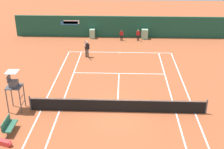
{
  "coord_description": "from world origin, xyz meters",
  "views": [
    {
      "loc": [
        0.33,
        -17.85,
        10.96
      ],
      "look_at": [
        -0.54,
        4.39,
        0.8
      ],
      "focal_mm": 48.58,
      "sensor_mm": 36.0,
      "label": 1
    }
  ],
  "objects": [
    {
      "name": "equipment_bag",
      "position": [
        -6.41,
        -3.9,
        0.16
      ],
      "size": [
        1.07,
        0.58,
        0.32
      ],
      "color": "#DB3838",
      "rests_on": "ground_plane"
    },
    {
      "name": "umpire_chair",
      "position": [
        -6.97,
        0.05,
        1.89
      ],
      "size": [
        1.0,
        1.0,
        2.87
      ],
      "rotation": [
        0.0,
        0.0,
        -1.57
      ],
      "color": "#47474C",
      "rests_on": "ground_plane"
    },
    {
      "name": "sponsor_back_wall",
      "position": [
        -0.0,
        16.96,
        1.21
      ],
      "size": [
        25.0,
        1.02,
        2.52
      ],
      "color": "#194C38",
      "rests_on": "ground_plane"
    },
    {
      "name": "player_bench",
      "position": [
        -6.57,
        -2.61,
        0.51
      ],
      "size": [
        0.54,
        1.4,
        0.88
      ],
      "rotation": [
        0.0,
        0.0,
        -1.57
      ],
      "color": "#38383D",
      "rests_on": "ground_plane"
    },
    {
      "name": "tennis_net",
      "position": [
        0.0,
        0.0,
        0.51
      ],
      "size": [
        12.1,
        0.1,
        1.07
      ],
      "color": "#4C4C51",
      "rests_on": "ground_plane"
    },
    {
      "name": "player_on_baseline",
      "position": [
        -3.25,
        10.24,
        0.99
      ],
      "size": [
        0.52,
        0.82,
        1.86
      ],
      "rotation": [
        0.0,
        0.0,
        3.47
      ],
      "color": "black",
      "rests_on": "ground_plane"
    },
    {
      "name": "ground_plane",
      "position": [
        -0.0,
        0.58,
        0.0
      ],
      "size": [
        80.0,
        80.0,
        0.01
      ],
      "color": "#A8512D"
    },
    {
      "name": "ball_kid_centre_post",
      "position": [
        0.12,
        15.67,
        0.72
      ],
      "size": [
        0.42,
        0.17,
        1.25
      ],
      "rotation": [
        0.0,
        0.0,
        3.12
      ],
      "color": "black",
      "rests_on": "ground_plane"
    },
    {
      "name": "tennis_ball_mid_court",
      "position": [
        0.12,
        1.52,
        0.03
      ],
      "size": [
        0.07,
        0.07,
        0.07
      ],
      "primitive_type": "sphere",
      "color": "#CCE033",
      "rests_on": "ground_plane"
    },
    {
      "name": "ball_kid_left_post",
      "position": [
        2.03,
        15.67,
        0.75
      ],
      "size": [
        0.43,
        0.21,
        1.3
      ],
      "rotation": [
        0.0,
        0.0,
        2.97
      ],
      "color": "black",
      "rests_on": "ground_plane"
    }
  ]
}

